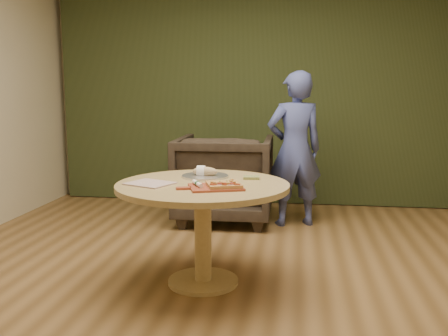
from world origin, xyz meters
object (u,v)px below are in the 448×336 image
flatbread_pizza (224,184)px  bread_roll (204,171)px  cutlery_roll (197,184)px  person_standing (295,149)px  pizza_paddle (214,187)px  armchair (225,174)px  pedestal_table (203,202)px  serving_tray (205,176)px

flatbread_pizza → bread_roll: bread_roll is taller
cutlery_roll → bread_roll: size_ratio=0.96×
person_standing → pizza_paddle: bearing=56.7°
pizza_paddle → armchair: (-0.21, 1.96, -0.24)m
pedestal_table → cutlery_roll: (-0.00, -0.18, 0.17)m
cutlery_roll → person_standing: 2.00m
pedestal_table → person_standing: 1.84m
pizza_paddle → cutlery_roll: cutlery_roll is taller
flatbread_pizza → bread_roll: (-0.22, 0.41, 0.02)m
bread_roll → person_standing: 1.62m
bread_roll → person_standing: size_ratio=0.12×
armchair → person_standing: size_ratio=0.64×
armchair → cutlery_roll: bearing=92.0°
flatbread_pizza → person_standing: person_standing is taller
pedestal_table → pizza_paddle: (0.11, -0.17, 0.15)m
cutlery_roll → armchair: 1.99m
pedestal_table → person_standing: (0.64, 1.72, 0.19)m
flatbread_pizza → cutlery_roll: 0.18m
flatbread_pizza → bread_roll: size_ratio=1.45×
pizza_paddle → bread_roll: bread_roll is taller
pedestal_table → pizza_paddle: 0.25m
cutlery_roll → bread_roll: (-0.03, 0.42, 0.01)m
bread_roll → person_standing: bearing=65.3°
pizza_paddle → flatbread_pizza: flatbread_pizza is taller
pizza_paddle → flatbread_pizza: size_ratio=1.70×
serving_tray → armchair: size_ratio=0.35×
pedestal_table → bread_roll: (-0.04, 0.25, 0.18)m
pizza_paddle → serving_tray: size_ratio=1.33×
person_standing → serving_tray: bearing=47.9°
serving_tray → flatbread_pizza: bearing=-63.2°
pedestal_table → cutlery_roll: size_ratio=6.66×
cutlery_roll → bread_roll: 0.42m
pizza_paddle → bread_roll: (-0.15, 0.42, 0.04)m
flatbread_pizza → serving_tray: size_ratio=0.79×
bread_roll → pizza_paddle: bearing=-70.2°
pizza_paddle → armchair: 1.99m
serving_tray → pizza_paddle: bearing=-71.3°
flatbread_pizza → serving_tray: bearing=116.8°
cutlery_roll → armchair: bearing=65.3°
pedestal_table → person_standing: size_ratio=0.78×
pizza_paddle → cutlery_roll: bearing=164.2°
pedestal_table → serving_tray: (-0.03, 0.25, 0.15)m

